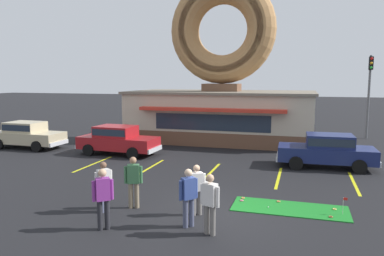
% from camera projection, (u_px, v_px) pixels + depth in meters
% --- Properties ---
extents(ground_plane, '(160.00, 160.00, 0.00)m').
position_uv_depth(ground_plane, '(214.00, 214.00, 11.77)').
color(ground_plane, black).
extents(donut_shop_building, '(12.30, 6.75, 10.96)m').
position_uv_depth(donut_shop_building, '(222.00, 86.00, 25.31)').
color(donut_shop_building, brown).
rests_on(donut_shop_building, ground).
extents(putting_mat, '(3.70, 1.47, 0.03)m').
position_uv_depth(putting_mat, '(290.00, 208.00, 12.19)').
color(putting_mat, '#197523').
rests_on(putting_mat, ground).
extents(mini_donut_near_left, '(0.13, 0.13, 0.04)m').
position_uv_depth(mini_donut_near_left, '(279.00, 201.00, 12.79)').
color(mini_donut_near_left, '#D17F47').
rests_on(mini_donut_near_left, putting_mat).
extents(mini_donut_near_right, '(0.13, 0.13, 0.04)m').
position_uv_depth(mini_donut_near_right, '(335.00, 209.00, 12.04)').
color(mini_donut_near_right, '#E5C666').
rests_on(mini_donut_near_right, putting_mat).
extents(mini_donut_mid_left, '(0.13, 0.13, 0.04)m').
position_uv_depth(mini_donut_mid_left, '(331.00, 217.00, 11.38)').
color(mini_donut_mid_left, brown).
rests_on(mini_donut_mid_left, putting_mat).
extents(mini_donut_mid_centre, '(0.13, 0.13, 0.04)m').
position_uv_depth(mini_donut_mid_centre, '(243.00, 198.00, 13.16)').
color(mini_donut_mid_centre, '#D17F47').
rests_on(mini_donut_mid_centre, putting_mat).
extents(mini_donut_mid_right, '(0.13, 0.13, 0.04)m').
position_uv_depth(mini_donut_mid_right, '(242.00, 200.00, 12.90)').
color(mini_donut_mid_right, '#D8667F').
rests_on(mini_donut_mid_right, putting_mat).
extents(golf_ball, '(0.04, 0.04, 0.04)m').
position_uv_depth(golf_ball, '(268.00, 207.00, 12.22)').
color(golf_ball, white).
rests_on(golf_ball, putting_mat).
extents(putting_flag_pin, '(0.13, 0.01, 0.55)m').
position_uv_depth(putting_flag_pin, '(344.00, 202.00, 11.57)').
color(putting_flag_pin, silver).
rests_on(putting_flag_pin, putting_mat).
extents(car_navy, '(4.61, 2.08, 1.60)m').
position_uv_depth(car_navy, '(327.00, 149.00, 17.75)').
color(car_navy, navy).
rests_on(car_navy, ground).
extents(car_red, '(4.63, 2.13, 1.60)m').
position_uv_depth(car_red, '(117.00, 139.00, 20.84)').
color(car_red, maroon).
rests_on(car_red, ground).
extents(car_champagne, '(4.58, 2.03, 1.60)m').
position_uv_depth(car_champagne, '(27.00, 134.00, 22.74)').
color(car_champagne, '#BCAD89').
rests_on(car_champagne, ground).
extents(pedestrian_blue_sweater_man, '(0.51, 0.41, 1.60)m').
position_uv_depth(pedestrian_blue_sweater_man, '(196.00, 188.00, 11.55)').
color(pedestrian_blue_sweater_man, slate).
rests_on(pedestrian_blue_sweater_man, ground).
extents(pedestrian_hooded_kid, '(0.41, 0.51, 1.64)m').
position_uv_depth(pedestrian_hooded_kid, '(104.00, 184.00, 11.80)').
color(pedestrian_hooded_kid, '#474C66').
rests_on(pedestrian_hooded_kid, ground).
extents(pedestrian_leather_jacket_man, '(0.44, 0.46, 1.70)m').
position_uv_depth(pedestrian_leather_jacket_man, '(188.00, 195.00, 10.60)').
color(pedestrian_leather_jacket_man, '#474C66').
rests_on(pedestrian_leather_jacket_man, ground).
extents(pedestrian_clipboard_woman, '(0.56, 0.36, 1.71)m').
position_uv_depth(pedestrian_clipboard_woman, '(133.00, 180.00, 12.17)').
color(pedestrian_clipboard_woman, '#7F7056').
rests_on(pedestrian_clipboard_woman, ground).
extents(pedestrian_beanie_man, '(0.49, 0.42, 1.75)m').
position_uv_depth(pedestrian_beanie_man, '(103.00, 196.00, 10.41)').
color(pedestrian_beanie_man, '#232328').
rests_on(pedestrian_beanie_man, ground).
extents(pedestrian_crossing_woman, '(0.57, 0.36, 1.69)m').
position_uv_depth(pedestrian_crossing_woman, '(210.00, 201.00, 10.08)').
color(pedestrian_crossing_woman, slate).
rests_on(pedestrian_crossing_woman, ground).
extents(trash_bin, '(0.57, 0.57, 0.97)m').
position_uv_depth(trash_bin, '(121.00, 135.00, 24.66)').
color(trash_bin, '#1E662D').
rests_on(trash_bin, ground).
extents(traffic_light_pole, '(0.28, 0.47, 5.80)m').
position_uv_depth(traffic_light_pole, '(369.00, 86.00, 25.86)').
color(traffic_light_pole, '#595B60').
rests_on(traffic_light_pole, ground).
extents(parking_stripe_far_left, '(0.12, 3.60, 0.01)m').
position_uv_depth(parking_stripe_far_left, '(94.00, 164.00, 18.60)').
color(parking_stripe_far_left, yellow).
rests_on(parking_stripe_far_left, ground).
extents(parking_stripe_left, '(0.12, 3.60, 0.01)m').
position_uv_depth(parking_stripe_left, '(149.00, 168.00, 17.75)').
color(parking_stripe_left, yellow).
rests_on(parking_stripe_left, ground).
extents(parking_stripe_mid_left, '(0.12, 3.60, 0.01)m').
position_uv_depth(parking_stripe_mid_left, '(211.00, 172.00, 16.90)').
color(parking_stripe_mid_left, yellow).
rests_on(parking_stripe_mid_left, ground).
extents(parking_stripe_centre, '(0.12, 3.60, 0.01)m').
position_uv_depth(parking_stripe_centre, '(279.00, 177.00, 16.05)').
color(parking_stripe_centre, yellow).
rests_on(parking_stripe_centre, ground).
extents(parking_stripe_mid_right, '(0.12, 3.60, 0.01)m').
position_uv_depth(parking_stripe_mid_right, '(354.00, 183.00, 15.20)').
color(parking_stripe_mid_right, yellow).
rests_on(parking_stripe_mid_right, ground).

